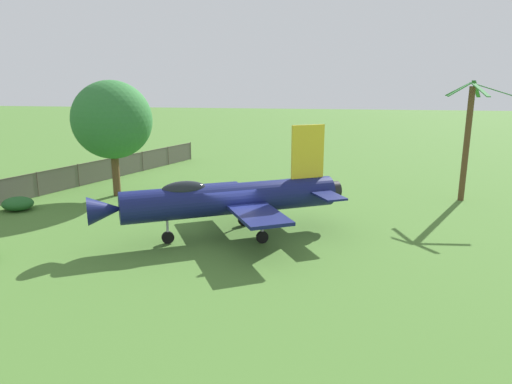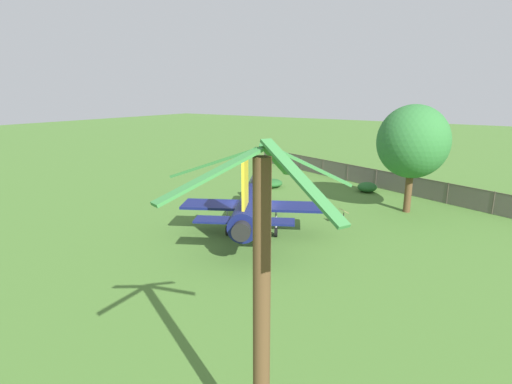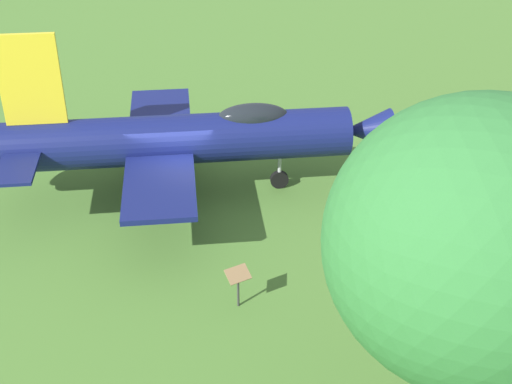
{
  "view_description": "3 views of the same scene",
  "coord_description": "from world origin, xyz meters",
  "px_view_note": "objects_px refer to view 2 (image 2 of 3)",
  "views": [
    {
      "loc": [
        22.12,
        4.58,
        7.86
      ],
      "look_at": [
        1.22,
        1.41,
        2.66
      ],
      "focal_mm": 32.77,
      "sensor_mm": 36.0,
      "label": 1
    },
    {
      "loc": [
        -13.44,
        19.91,
        8.55
      ],
      "look_at": [
        0.69,
        -1.33,
        2.11
      ],
      "focal_mm": 28.03,
      "sensor_mm": 36.0,
      "label": 2
    },
    {
      "loc": [
        -17.19,
        -9.5,
        11.89
      ],
      "look_at": [
        -2.85,
        -3.79,
        2.5
      ],
      "focal_mm": 49.09,
      "sensor_mm": 36.0,
      "label": 3
    }
  ],
  "objects_px": {
    "display_jet": "(254,198)",
    "shrub_by_tree": "(272,183)",
    "shade_tree": "(413,142)",
    "palm_tree": "(261,307)",
    "shrub_near_fence": "(367,187)",
    "info_plaque": "(344,213)"
  },
  "relations": [
    {
      "from": "shade_tree",
      "to": "shrub_near_fence",
      "type": "height_order",
      "value": "shade_tree"
    },
    {
      "from": "shrub_near_fence",
      "to": "shrub_by_tree",
      "type": "distance_m",
      "value": 8.49
    },
    {
      "from": "display_jet",
      "to": "shrub_by_tree",
      "type": "distance_m",
      "value": 11.59
    },
    {
      "from": "shrub_by_tree",
      "to": "palm_tree",
      "type": "bearing_deg",
      "value": 120.93
    },
    {
      "from": "info_plaque",
      "to": "display_jet",
      "type": "bearing_deg",
      "value": 38.26
    },
    {
      "from": "display_jet",
      "to": "palm_tree",
      "type": "bearing_deg",
      "value": -173.62
    },
    {
      "from": "shade_tree",
      "to": "shrub_near_fence",
      "type": "relative_size",
      "value": 4.12
    },
    {
      "from": "display_jet",
      "to": "shade_tree",
      "type": "bearing_deg",
      "value": -66.54
    },
    {
      "from": "palm_tree",
      "to": "info_plaque",
      "type": "xyz_separation_m",
      "value": [
        4.86,
        -17.42,
        -3.24
      ]
    },
    {
      "from": "display_jet",
      "to": "shrub_by_tree",
      "type": "xyz_separation_m",
      "value": [
        4.99,
        -10.33,
        -1.64
      ]
    },
    {
      "from": "shade_tree",
      "to": "palm_tree",
      "type": "height_order",
      "value": "shade_tree"
    },
    {
      "from": "shade_tree",
      "to": "shrub_by_tree",
      "type": "xyz_separation_m",
      "value": [
        12.27,
        -1.17,
        -4.75
      ]
    },
    {
      "from": "shade_tree",
      "to": "shrub_by_tree",
      "type": "relative_size",
      "value": 3.77
    },
    {
      "from": "palm_tree",
      "to": "shrub_near_fence",
      "type": "xyz_separation_m",
      "value": [
        6.58,
        -27.31,
        -3.69
      ]
    },
    {
      "from": "shrub_near_fence",
      "to": "info_plaque",
      "type": "xyz_separation_m",
      "value": [
        -1.72,
        9.89,
        0.44
      ]
    },
    {
      "from": "palm_tree",
      "to": "info_plaque",
      "type": "distance_m",
      "value": 18.37
    },
    {
      "from": "palm_tree",
      "to": "shrub_by_tree",
      "type": "height_order",
      "value": "palm_tree"
    },
    {
      "from": "display_jet",
      "to": "shrub_by_tree",
      "type": "relative_size",
      "value": 5.9
    },
    {
      "from": "shade_tree",
      "to": "info_plaque",
      "type": "bearing_deg",
      "value": 64.22
    },
    {
      "from": "shade_tree",
      "to": "palm_tree",
      "type": "distance_m",
      "value": 23.08
    },
    {
      "from": "shade_tree",
      "to": "palm_tree",
      "type": "relative_size",
      "value": 1.0
    },
    {
      "from": "shrub_near_fence",
      "to": "info_plaque",
      "type": "height_order",
      "value": "info_plaque"
    }
  ]
}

